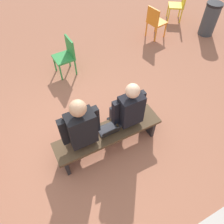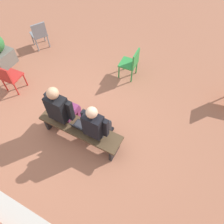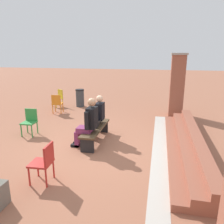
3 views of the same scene
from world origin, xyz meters
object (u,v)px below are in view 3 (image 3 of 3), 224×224
(bench, at_px, (96,130))
(plastic_chair_by_pillar, at_px, (57,103))
(litter_bin, at_px, (80,98))
(plastic_chair_foreground, at_px, (44,161))
(laptop, at_px, (96,125))
(plastic_chair_far_left, at_px, (30,120))
(person_adult, at_px, (88,122))
(person_student, at_px, (97,115))
(plastic_chair_far_right, at_px, (59,97))

(bench, relative_size, plastic_chair_by_pillar, 2.14)
(bench, distance_m, litter_bin, 4.58)
(plastic_chair_foreground, bearing_deg, laptop, 169.96)
(laptop, bearing_deg, plastic_chair_far_left, -92.35)
(person_adult, relative_size, litter_bin, 1.65)
(bench, height_order, litter_bin, litter_bin)
(litter_bin, bearing_deg, plastic_chair_far_left, -3.22)
(bench, relative_size, litter_bin, 2.09)
(laptop, bearing_deg, person_student, -167.50)
(person_adult, bearing_deg, plastic_chair_by_pillar, -141.47)
(bench, height_order, person_adult, person_adult)
(person_student, height_order, person_adult, person_adult)
(plastic_chair_by_pillar, bearing_deg, bench, 43.58)
(person_adult, distance_m, plastic_chair_by_pillar, 4.00)
(person_student, bearing_deg, laptop, 12.50)
(laptop, height_order, plastic_chair_foreground, plastic_chair_foreground)
(plastic_chair_by_pillar, xyz_separation_m, litter_bin, (-1.42, 0.53, -0.05))
(laptop, relative_size, plastic_chair_far_right, 0.38)
(plastic_chair_by_pillar, xyz_separation_m, plastic_chair_foreground, (4.99, 2.16, 0.00))
(plastic_chair_far_right, xyz_separation_m, plastic_chair_foreground, (6.19, 2.66, 0.00))
(bench, xyz_separation_m, plastic_chair_by_pillar, (-2.69, -2.56, 0.13))
(plastic_chair_foreground, bearing_deg, plastic_chair_far_left, -142.50)
(plastic_chair_by_pillar, relative_size, litter_bin, 0.98)
(plastic_chair_far_right, distance_m, plastic_chair_far_left, 3.86)
(plastic_chair_far_right, bearing_deg, plastic_chair_by_pillar, 22.92)
(plastic_chair_by_pillar, relative_size, plastic_chair_foreground, 1.00)
(person_student, distance_m, plastic_chair_far_left, 2.21)
(person_adult, height_order, plastic_chair_far_left, person_adult)
(person_student, xyz_separation_m, plastic_chair_far_left, (0.27, -2.18, -0.24))
(plastic_chair_by_pillar, bearing_deg, plastic_chair_foreground, 23.38)
(plastic_chair_far_left, bearing_deg, litter_bin, 176.78)
(laptop, height_order, plastic_chair_far_left, plastic_chair_far_left)
(person_adult, relative_size, plastic_chair_by_pillar, 1.69)
(person_adult, xyz_separation_m, laptop, (-0.45, 0.08, -0.25))
(bench, bearing_deg, plastic_chair_by_pillar, -136.42)
(person_student, bearing_deg, plastic_chair_far_left, -83.02)
(laptop, height_order, litter_bin, litter_bin)
(bench, height_order, plastic_chair_far_right, plastic_chair_far_right)
(laptop, xyz_separation_m, litter_bin, (-4.10, -2.03, -0.07))
(plastic_chair_by_pillar, bearing_deg, person_adult, 38.53)
(person_student, bearing_deg, bench, 10.33)
(litter_bin, bearing_deg, plastic_chair_foreground, 14.20)
(laptop, distance_m, plastic_chair_by_pillar, 3.71)
(person_adult, relative_size, plastic_chair_far_left, 1.69)
(laptop, bearing_deg, bench, -45.83)
(bench, bearing_deg, plastic_chair_foreground, -9.80)
(bench, distance_m, plastic_chair_foreground, 2.34)
(person_student, relative_size, plastic_chair_far_right, 1.60)
(laptop, height_order, plastic_chair_by_pillar, plastic_chair_by_pillar)
(plastic_chair_far_right, xyz_separation_m, litter_bin, (-0.23, 1.04, -0.05))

